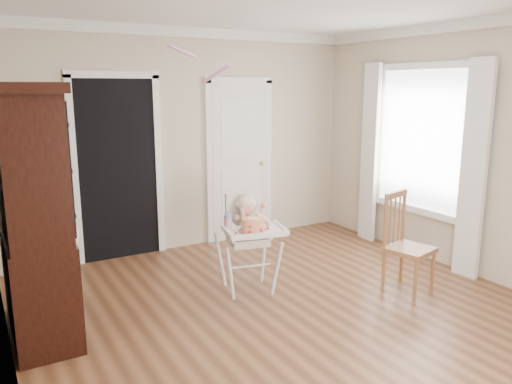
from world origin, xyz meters
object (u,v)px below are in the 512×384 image
cake (253,225)px  sippy_cup (228,221)px  high_chair (248,232)px  dining_chair (407,246)px  china_cabinet (33,213)px

cake → sippy_cup: 0.25m
cake → sippy_cup: (-0.16, 0.20, 0.01)m
high_chair → cake: high_chair is taller
high_chair → cake: (-0.09, -0.25, 0.14)m
sippy_cup → dining_chair: bearing=-24.2°
cake → dining_chair: bearing=-20.0°
high_chair → sippy_cup: (-0.25, -0.06, 0.15)m
high_chair → cake: size_ratio=3.54×
high_chair → sippy_cup: 0.29m
high_chair → dining_chair: bearing=-16.6°
high_chair → sippy_cup: high_chair is taller
high_chair → china_cabinet: (-1.90, 0.10, 0.41)m
china_cabinet → high_chair: bearing=-3.0°
china_cabinet → dining_chair: bearing=-15.1°
high_chair → cake: bearing=-96.3°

